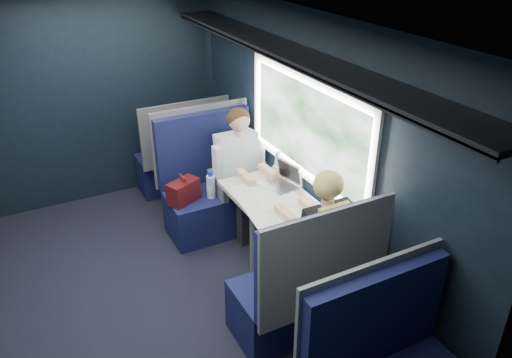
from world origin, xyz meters
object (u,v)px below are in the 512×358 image
seat_bay_far (303,291)px  laptop (284,179)px  seat_row_front (182,158)px  bottle_small (278,164)px  man (242,166)px  cup (276,170)px  table (269,204)px  seat_bay_near (212,191)px  woman (321,236)px

seat_bay_far → laptop: size_ratio=3.58×
seat_row_front → bottle_small: (0.48, -1.42, 0.43)m
man → cup: bearing=-58.6°
table → man: 0.70m
laptop → cup: bearing=76.8°
seat_row_front → bottle_small: size_ratio=5.19×
seat_bay_near → seat_row_front: size_ratio=1.09×
seat_bay_near → laptop: (0.41, -0.74, 0.38)m
seat_bay_far → woman: bearing=33.8°
table → seat_bay_far: 0.93m
woman → table: bearing=95.5°
woman → laptop: 0.85m
table → woman: (0.07, -0.71, 0.06)m
man → seat_bay_near: bearing=146.9°
seat_row_front → woman: 2.54m
seat_bay_near → cup: size_ratio=15.27×
laptop → bottle_small: size_ratio=1.57×
seat_row_front → laptop: seat_row_front is taller
table → seat_bay_near: seat_bay_near is taller
seat_row_front → table: bearing=-84.2°
seat_row_front → cup: bearing=-72.4°
woman → laptop: woman is taller
woman → bottle_small: size_ratio=5.91×
bottle_small → cup: bottle_small is taller
woman → seat_row_front: bearing=95.7°
man → woman: size_ratio=1.00×
cup → laptop: bearing=-103.2°
woman → cup: (0.21, 1.07, 0.05)m
seat_row_front → laptop: bearing=-76.5°
cup → bottle_small: bearing=23.2°
table → laptop: bearing=30.4°
laptop → table: bearing=-149.6°
table → seat_row_front: bearing=95.8°
table → seat_bay_far: size_ratio=0.79×
woman → man: bearing=90.0°
bottle_small → cup: bearing=-156.8°
seat_bay_near → bottle_small: (0.49, -0.50, 0.42)m
seat_bay_near → laptop: size_ratio=3.58×
seat_bay_near → laptop: seat_bay_near is taller
table → woman: size_ratio=0.76×
man → cup: size_ratio=16.02×
seat_bay_far → woman: 0.43m
table → seat_bay_near: 0.92m
seat_row_front → man: bearing=-77.2°
seat_bay_near → woman: woman is taller
seat_row_front → man: size_ratio=0.88×
laptop → seat_bay_far: bearing=-111.8°
man → bottle_small: size_ratio=5.91×
seat_bay_far → seat_row_front: (0.00, 2.67, -0.00)m
seat_bay_far → seat_row_front: bearing=90.0°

